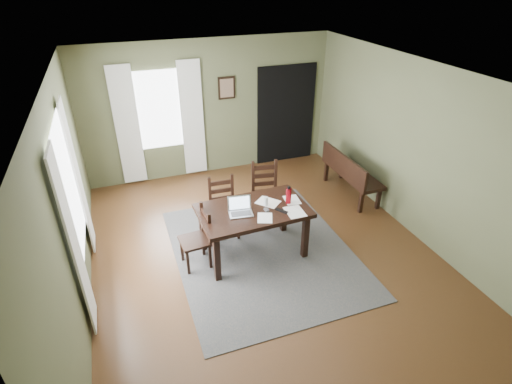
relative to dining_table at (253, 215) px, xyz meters
name	(u,v)px	position (x,y,z in m)	size (l,w,h in m)	color
ground	(263,252)	(0.14, -0.02, -0.71)	(5.00, 6.00, 0.01)	#492C16
room_shell	(264,144)	(0.14, -0.02, 1.10)	(5.02, 6.02, 2.71)	#555A3B
rug	(263,251)	(0.14, -0.02, -0.70)	(2.60, 3.20, 0.01)	#414141
dining_table	(253,215)	(0.00, 0.00, 0.00)	(1.61, 1.01, 0.79)	black
chair_end	(198,238)	(-0.83, 0.03, -0.24)	(0.44, 0.44, 0.93)	black
chair_back_left	(224,208)	(-0.27, 0.66, -0.22)	(0.45, 0.45, 0.98)	black
chair_back_right	(266,193)	(0.52, 0.82, -0.19)	(0.52, 0.52, 1.04)	black
bench	(349,171)	(2.29, 1.09, -0.20)	(0.48, 1.49, 0.84)	black
laptop	(240,209)	(-0.20, -0.02, 0.16)	(0.37, 0.31, 0.23)	#B7B7BC
computer_mouse	(266,210)	(0.16, -0.11, 0.11)	(0.05, 0.09, 0.03)	#3F3F42
tv_remote	(282,211)	(0.36, -0.20, 0.11)	(0.05, 0.19, 0.02)	black
drinking_glass	(266,201)	(0.21, 0.03, 0.16)	(0.06, 0.06, 0.13)	silver
water_bottle	(289,195)	(0.54, -0.02, 0.22)	(0.10, 0.10, 0.28)	maroon
paper_b	(295,212)	(0.53, -0.28, 0.10)	(0.25, 0.33, 0.00)	white
paper_c	(268,202)	(0.27, 0.10, 0.10)	(0.25, 0.33, 0.00)	white
paper_d	(292,200)	(0.63, 0.04, 0.10)	(0.22, 0.28, 0.00)	white
paper_e	(265,218)	(0.07, -0.28, 0.10)	(0.20, 0.26, 0.00)	white
window_left	(70,191)	(-2.33, 0.18, 0.75)	(0.01, 1.30, 1.70)	white
window_back	(159,110)	(-0.86, 2.95, 0.75)	(1.00, 0.01, 1.50)	white
curtain_left_near	(75,245)	(-2.30, -0.64, 0.50)	(0.03, 0.48, 2.30)	silver
curtain_left_far	(78,179)	(-2.30, 1.00, 0.50)	(0.03, 0.48, 2.30)	silver
curtain_back_left	(127,127)	(-1.48, 2.92, 0.50)	(0.44, 0.03, 2.30)	silver
curtain_back_right	(192,119)	(-0.24, 2.92, 0.50)	(0.44, 0.03, 2.30)	silver
framed_picture	(227,88)	(0.49, 2.95, 1.05)	(0.34, 0.03, 0.44)	black
doorway_back	(286,115)	(1.79, 2.95, 0.35)	(1.30, 0.03, 2.10)	black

